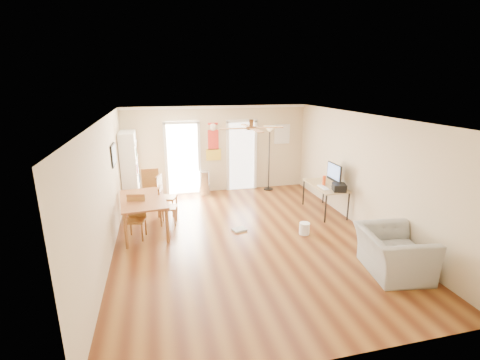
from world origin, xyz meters
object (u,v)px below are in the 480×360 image
object	(u,v)px
computer_desk	(325,199)
armchair	(393,252)
dining_chair_right_b	(168,206)
printer	(339,187)
bookshelf	(130,169)
trash_can	(204,183)
dining_chair_near	(135,218)
dining_table	(144,215)
dining_chair_far	(151,186)
torchiere_lamp	(269,159)
dining_chair_right_a	(167,195)
wastebasket_a	(304,228)
wastebasket_b	(368,241)

from	to	relation	value
computer_desk	armchair	bearing A→B (deg)	-94.04
dining_chair_right_b	printer	world-z (taller)	dining_chair_right_b
bookshelf	trash_can	size ratio (longest dim) A/B	2.78
trash_can	dining_chair_right_b	bearing A→B (deg)	-119.59
dining_chair_right_b	dining_chair_near	distance (m)	0.96
dining_table	dining_chair_far	xyz separation A→B (m)	(0.15, 1.73, 0.14)
dining_table	torchiere_lamp	size ratio (longest dim) A/B	0.79
dining_chair_right_a	armchair	world-z (taller)	dining_chair_right_a
bookshelf	dining_chair_far	bearing A→B (deg)	-25.54
dining_chair_right_a	torchiere_lamp	size ratio (longest dim) A/B	0.51
dining_chair_far	computer_desk	bearing A→B (deg)	159.07
wastebasket_a	computer_desk	bearing A→B (deg)	47.04
dining_chair_far	printer	size ratio (longest dim) A/B	3.11
wastebasket_a	armchair	bearing A→B (deg)	-65.33
bookshelf	wastebasket_b	size ratio (longest dim) A/B	6.91
dining_chair_near	torchiere_lamp	bearing A→B (deg)	45.77
dining_chair_right_a	trash_can	xyz separation A→B (m)	(1.13, 1.36, -0.15)
dining_table	dining_chair_right_b	xyz separation A→B (m)	(0.55, 0.32, 0.07)
dining_table	dining_chair_right_a	bearing A→B (deg)	59.63
dining_chair_right_b	wastebasket_b	xyz separation A→B (m)	(3.91, -2.21, -0.32)
bookshelf	dining_chair_right_a	distance (m)	1.50
computer_desk	wastebasket_a	xyz separation A→B (m)	(-1.05, -1.13, -0.23)
trash_can	armchair	distance (m)	5.76
dining_chair_near	trash_can	xyz separation A→B (m)	(1.84, 2.62, -0.11)
dining_chair_near	torchiere_lamp	world-z (taller)	torchiere_lamp
dining_chair_far	wastebasket_b	distance (m)	5.64
dining_table	dining_chair_right_b	bearing A→B (deg)	30.07
dining_chair_near	trash_can	size ratio (longest dim) A/B	1.31
bookshelf	printer	bearing A→B (deg)	-23.36
computer_desk	wastebasket_a	size ratio (longest dim) A/B	5.14
dining_chair_near	torchiere_lamp	distance (m)	4.71
trash_can	computer_desk	bearing A→B (deg)	-37.29
dining_chair_right_b	dining_chair_near	size ratio (longest dim) A/B	0.98
dining_chair_right_b	wastebasket_b	distance (m)	4.50
trash_can	computer_desk	distance (m)	3.56
dining_chair_right_a	dining_chair_right_b	distance (m)	0.62
armchair	wastebasket_a	bearing A→B (deg)	33.52
armchair	bookshelf	bearing A→B (deg)	52.93
armchair	printer	bearing A→B (deg)	1.89
bookshelf	computer_desk	world-z (taller)	bookshelf
torchiere_lamp	printer	distance (m)	2.84
dining_table	dining_chair_right_a	world-z (taller)	dining_chair_right_a
torchiere_lamp	armchair	bearing A→B (deg)	-83.43
armchair	torchiere_lamp	bearing A→B (deg)	15.42
bookshelf	trash_can	bearing A→B (deg)	10.21
dining_chair_right_a	dining_chair_far	bearing A→B (deg)	44.97
computer_desk	wastebasket_a	world-z (taller)	computer_desk
dining_chair_right_b	torchiere_lamp	world-z (taller)	torchiere_lamp
computer_desk	printer	size ratio (longest dim) A/B	3.95
dining_chair_far	torchiere_lamp	xyz separation A→B (m)	(3.56, 0.59, 0.46)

